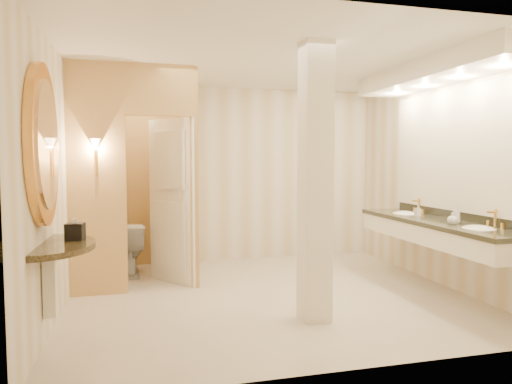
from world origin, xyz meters
TOP-DOWN VIEW (x-y plane):
  - floor at (0.00, 0.00)m, footprint 4.50×4.50m
  - ceiling at (0.00, 0.00)m, footprint 4.50×4.50m
  - wall_back at (0.00, 2.00)m, footprint 4.50×0.02m
  - wall_front at (0.00, -2.00)m, footprint 4.50×0.02m
  - wall_left at (-2.25, 0.00)m, footprint 0.02×4.00m
  - wall_right at (2.25, 0.00)m, footprint 0.02×4.00m
  - toilet_closet at (-1.13, 0.96)m, footprint 1.50×1.55m
  - wall_sconce at (-1.93, 0.43)m, footprint 0.14×0.14m
  - vanity at (1.98, -0.40)m, footprint 0.75×2.70m
  - console_shelf at (-2.21, -0.95)m, footprint 1.04×1.04m
  - pillar at (0.22, -0.90)m, footprint 0.28×0.28m
  - tissue_box at (-2.00, -0.81)m, footprint 0.17×0.17m
  - toilet at (-1.61, 1.37)m, footprint 0.43×0.73m
  - soap_bottle_a at (1.93, -0.04)m, footprint 0.07×0.07m
  - soap_bottle_b at (1.86, -0.77)m, footprint 0.11×0.11m
  - soap_bottle_c at (1.97, -0.70)m, footprint 0.09×0.09m

SIDE VIEW (x-z plane):
  - floor at x=0.00m, z-range 0.00..0.00m
  - toilet at x=-1.61m, z-range 0.00..0.73m
  - soap_bottle_b at x=1.86m, z-range 0.88..1.01m
  - soap_bottle_a at x=1.93m, z-range 0.88..1.02m
  - tissue_box at x=-2.00m, z-range 0.88..1.02m
  - soap_bottle_c at x=1.97m, z-range 0.88..1.08m
  - console_shelf at x=-2.21m, z-range 0.36..2.33m
  - wall_back at x=0.00m, z-range 0.00..2.70m
  - wall_front at x=0.00m, z-range 0.00..2.70m
  - wall_left at x=-2.25m, z-range 0.00..2.70m
  - wall_right at x=2.25m, z-range 0.00..2.70m
  - pillar at x=0.22m, z-range 0.00..2.70m
  - toilet_closet at x=-1.13m, z-range 0.04..2.74m
  - vanity at x=1.98m, z-range 0.58..2.67m
  - wall_sconce at x=-1.93m, z-range 1.52..1.94m
  - ceiling at x=0.00m, z-range 2.70..2.70m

